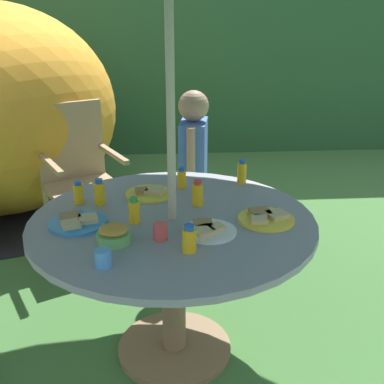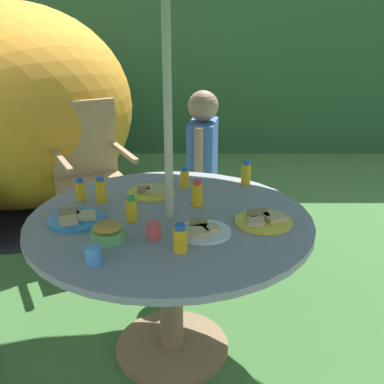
{
  "view_description": "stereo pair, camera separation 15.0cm",
  "coord_description": "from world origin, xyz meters",
  "px_view_note": "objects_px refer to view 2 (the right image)",
  "views": [
    {
      "loc": [
        -0.05,
        -1.92,
        1.58
      ],
      "look_at": [
        0.1,
        0.15,
        0.77
      ],
      "focal_mm": 44.88,
      "sensor_mm": 36.0,
      "label": 1
    },
    {
      "loc": [
        0.1,
        -1.92,
        1.58
      ],
      "look_at": [
        0.1,
        0.15,
        0.77
      ],
      "focal_mm": 44.88,
      "sensor_mm": 36.0,
      "label": 2
    }
  ],
  "objects_px": {
    "juice_bottle_back_edge": "(246,174)",
    "juice_bottle_far_left": "(185,178)",
    "garden_table": "(171,250)",
    "plate_mid_right": "(152,192)",
    "juice_bottle_center_front": "(132,209)",
    "cup_far": "(93,255)",
    "juice_bottle_near_left": "(198,194)",
    "juice_bottle_near_right": "(81,190)",
    "plate_front_edge": "(203,230)",
    "plate_far_right": "(76,218)",
    "plate_mid_left": "(264,220)",
    "juice_bottle_spot_a": "(101,190)",
    "dome_tent": "(15,109)",
    "wooden_chair": "(91,169)",
    "child_in_blue_shirt": "(203,154)",
    "cup_near": "(154,230)",
    "snack_bowl": "(108,232)",
    "juice_bottle_center_back": "(180,239)"
  },
  "relations": [
    {
      "from": "plate_far_right",
      "to": "plate_mid_left",
      "type": "bearing_deg",
      "value": -1.3
    },
    {
      "from": "plate_mid_right",
      "to": "plate_mid_left",
      "type": "distance_m",
      "value": 0.61
    },
    {
      "from": "child_in_blue_shirt",
      "to": "juice_bottle_near_left",
      "type": "xyz_separation_m",
      "value": [
        -0.04,
        -0.83,
        0.06
      ]
    },
    {
      "from": "plate_front_edge",
      "to": "cup_far",
      "type": "distance_m",
      "value": 0.47
    },
    {
      "from": "snack_bowl",
      "to": "juice_bottle_far_left",
      "type": "xyz_separation_m",
      "value": [
        0.3,
        0.59,
        0.02
      ]
    },
    {
      "from": "plate_front_edge",
      "to": "plate_far_right",
      "type": "bearing_deg",
      "value": 167.6
    },
    {
      "from": "wooden_chair",
      "to": "plate_mid_left",
      "type": "relative_size",
      "value": 4.01
    },
    {
      "from": "dome_tent",
      "to": "cup_far",
      "type": "height_order",
      "value": "dome_tent"
    },
    {
      "from": "plate_front_edge",
      "to": "juice_bottle_center_front",
      "type": "xyz_separation_m",
      "value": [
        -0.31,
        0.12,
        0.04
      ]
    },
    {
      "from": "juice_bottle_spot_a",
      "to": "juice_bottle_near_right",
      "type": "bearing_deg",
      "value": 169.34
    },
    {
      "from": "wooden_chair",
      "to": "plate_mid_left",
      "type": "height_order",
      "value": "wooden_chair"
    },
    {
      "from": "child_in_blue_shirt",
      "to": "snack_bowl",
      "type": "distance_m",
      "value": 1.25
    },
    {
      "from": "garden_table",
      "to": "juice_bottle_center_back",
      "type": "relative_size",
      "value": 11.39
    },
    {
      "from": "plate_mid_right",
      "to": "plate_far_right",
      "type": "bearing_deg",
      "value": -133.96
    },
    {
      "from": "juice_bottle_near_left",
      "to": "juice_bottle_near_right",
      "type": "distance_m",
      "value": 0.56
    },
    {
      "from": "juice_bottle_center_front",
      "to": "cup_near",
      "type": "distance_m",
      "value": 0.2
    },
    {
      "from": "juice_bottle_center_front",
      "to": "cup_far",
      "type": "xyz_separation_m",
      "value": [
        -0.1,
        -0.37,
        -0.02
      ]
    },
    {
      "from": "juice_bottle_spot_a",
      "to": "cup_far",
      "type": "bearing_deg",
      "value": -82.84
    },
    {
      "from": "wooden_chair",
      "to": "plate_front_edge",
      "type": "height_order",
      "value": "wooden_chair"
    },
    {
      "from": "plate_mid_right",
      "to": "juice_bottle_center_back",
      "type": "xyz_separation_m",
      "value": [
        0.15,
        -0.59,
        0.04
      ]
    },
    {
      "from": "juice_bottle_near_right",
      "to": "cup_near",
      "type": "relative_size",
      "value": 1.63
    },
    {
      "from": "juice_bottle_back_edge",
      "to": "juice_bottle_far_left",
      "type": "bearing_deg",
      "value": -172.2
    },
    {
      "from": "juice_bottle_spot_a",
      "to": "plate_far_right",
      "type": "bearing_deg",
      "value": -109.19
    },
    {
      "from": "child_in_blue_shirt",
      "to": "juice_bottle_near_right",
      "type": "bearing_deg",
      "value": -28.14
    },
    {
      "from": "juice_bottle_near_left",
      "to": "juice_bottle_center_front",
      "type": "bearing_deg",
      "value": -149.18
    },
    {
      "from": "plate_mid_left",
      "to": "juice_bottle_near_right",
      "type": "relative_size",
      "value": 2.22
    },
    {
      "from": "plate_mid_left",
      "to": "juice_bottle_near_left",
      "type": "relative_size",
      "value": 1.98
    },
    {
      "from": "garden_table",
      "to": "dome_tent",
      "type": "xyz_separation_m",
      "value": [
        -1.32,
        1.9,
        0.25
      ]
    },
    {
      "from": "juice_bottle_center_front",
      "to": "juice_bottle_spot_a",
      "type": "distance_m",
      "value": 0.27
    },
    {
      "from": "garden_table",
      "to": "juice_bottle_far_left",
      "type": "height_order",
      "value": "juice_bottle_far_left"
    },
    {
      "from": "garden_table",
      "to": "plate_mid_right",
      "type": "relative_size",
      "value": 5.33
    },
    {
      "from": "juice_bottle_center_back",
      "to": "juice_bottle_spot_a",
      "type": "bearing_deg",
      "value": 128.26
    },
    {
      "from": "dome_tent",
      "to": "juice_bottle_near_left",
      "type": "xyz_separation_m",
      "value": [
        1.44,
        -1.76,
        -0.04
      ]
    },
    {
      "from": "wooden_chair",
      "to": "plate_front_edge",
      "type": "distance_m",
      "value": 1.53
    },
    {
      "from": "plate_far_right",
      "to": "juice_bottle_near_right",
      "type": "distance_m",
      "value": 0.24
    },
    {
      "from": "plate_mid_left",
      "to": "cup_far",
      "type": "bearing_deg",
      "value": -152.27
    },
    {
      "from": "juice_bottle_far_left",
      "to": "cup_far",
      "type": "relative_size",
      "value": 1.65
    },
    {
      "from": "juice_bottle_near_right",
      "to": "juice_bottle_near_left",
      "type": "bearing_deg",
      "value": -6.42
    },
    {
      "from": "garden_table",
      "to": "child_in_blue_shirt",
      "type": "height_order",
      "value": "child_in_blue_shirt"
    },
    {
      "from": "dome_tent",
      "to": "juice_bottle_near_right",
      "type": "height_order",
      "value": "dome_tent"
    },
    {
      "from": "child_in_blue_shirt",
      "to": "plate_far_right",
      "type": "relative_size",
      "value": 4.49
    },
    {
      "from": "dome_tent",
      "to": "juice_bottle_near_left",
      "type": "height_order",
      "value": "dome_tent"
    },
    {
      "from": "juice_bottle_center_back",
      "to": "plate_mid_left",
      "type": "bearing_deg",
      "value": 36.12
    },
    {
      "from": "juice_bottle_near_left",
      "to": "juice_bottle_center_front",
      "type": "height_order",
      "value": "juice_bottle_near_left"
    },
    {
      "from": "plate_mid_left",
      "to": "juice_bottle_center_back",
      "type": "bearing_deg",
      "value": -143.88
    },
    {
      "from": "plate_mid_right",
      "to": "cup_far",
      "type": "relative_size",
      "value": 3.55
    },
    {
      "from": "child_in_blue_shirt",
      "to": "plate_front_edge",
      "type": "relative_size",
      "value": 4.95
    },
    {
      "from": "wooden_chair",
      "to": "juice_bottle_center_front",
      "type": "bearing_deg",
      "value": -97.17
    },
    {
      "from": "garden_table",
      "to": "juice_bottle_back_edge",
      "type": "distance_m",
      "value": 0.6
    },
    {
      "from": "child_in_blue_shirt",
      "to": "juice_bottle_near_left",
      "type": "bearing_deg",
      "value": 6.68
    }
  ]
}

